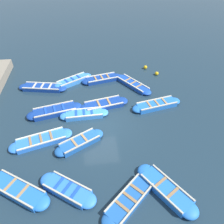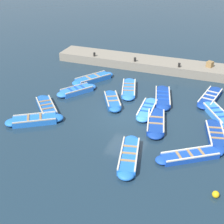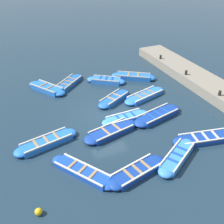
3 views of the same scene
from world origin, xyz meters
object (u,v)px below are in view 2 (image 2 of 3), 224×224
object	(u,v)px
boat_stern_in	(93,79)
bollard_mid_south	(179,65)
bollard_north	(94,54)
buoy_yellow_far	(87,89)
boat_outer_left	(77,91)
boat_near_quay	(129,89)
buoy_orange_near	(216,194)
boat_mid_row	(210,97)
wooden_crate	(210,64)
boat_outer_right	(190,156)
boat_bow_out	(147,109)
bollard_mid_north	(135,59)
boat_alongside	(156,122)
boat_inner_gap	(129,156)
boat_centre	(46,107)
boat_drifting	(216,135)
boat_end_of_row	(35,120)
boat_far_corner	(218,115)
boat_tucked	(112,101)
boat_broadside	(163,97)

from	to	relation	value
boat_stern_in	bollard_mid_south	bearing A→B (deg)	119.52
bollard_north	buoy_yellow_far	world-z (taller)	bollard_north
boat_outer_left	boat_near_quay	world-z (taller)	boat_outer_left
bollard_mid_south	buoy_orange_near	distance (m)	14.10
boat_mid_row	wooden_crate	xyz separation A→B (m)	(-4.55, -0.56, 0.83)
boat_stern_in	boat_outer_right	xyz separation A→B (m)	(7.49, 8.81, -0.04)
boat_outer_right	buoy_orange_near	world-z (taller)	boat_outer_right
boat_outer_right	bollard_mid_south	xyz separation A→B (m)	(-11.03, -2.56, 0.78)
boat_stern_in	boat_bow_out	xyz separation A→B (m)	(3.39, 5.41, -0.03)
bollard_north	bollard_mid_north	world-z (taller)	same
boat_alongside	boat_inner_gap	bearing A→B (deg)	-7.73
boat_alongside	boat_centre	distance (m)	7.47
boat_stern_in	boat_outer_right	bearing A→B (deg)	49.63
boat_mid_row	boat_alongside	xyz separation A→B (m)	(4.75, -2.84, 0.00)
wooden_crate	boat_drifting	bearing A→B (deg)	7.93
boat_inner_gap	boat_outer_right	distance (m)	3.21
boat_inner_gap	boat_end_of_row	distance (m)	6.81
boat_drifting	buoy_orange_near	size ratio (longest dim) A/B	11.04
boat_outer_right	boat_outer_left	bearing A→B (deg)	-119.11
boat_end_of_row	buoy_orange_near	xyz separation A→B (m)	(2.69, 11.15, -0.02)
boat_near_quay	wooden_crate	xyz separation A→B (m)	(-5.19, 5.36, 0.84)
boat_end_of_row	boat_outer_right	size ratio (longest dim) A/B	0.98
bollard_mid_north	boat_inner_gap	bearing A→B (deg)	15.54
boat_stern_in	bollard_mid_north	xyz separation A→B (m)	(-3.54, 2.43, 0.74)
boat_alongside	boat_inner_gap	distance (m)	3.86
boat_far_corner	boat_tucked	world-z (taller)	boat_far_corner
boat_stern_in	buoy_yellow_far	bearing A→B (deg)	9.71
boat_outer_right	bollard_north	world-z (taller)	bollard_north
boat_near_quay	bollard_mid_south	world-z (taller)	bollard_mid_south
boat_centre	bollard_mid_north	size ratio (longest dim) A/B	9.30
boat_broadside	wooden_crate	xyz separation A→B (m)	(-5.78, 2.63, 0.81)
boat_bow_out	boat_end_of_row	size ratio (longest dim) A/B	0.96
boat_far_corner	boat_broadside	xyz separation A→B (m)	(-1.21, -3.88, -0.01)
boat_outer_left	bollard_mid_south	xyz separation A→B (m)	(-5.98, 6.52, 0.75)
boat_alongside	boat_inner_gap	size ratio (longest dim) A/B	0.99
bollard_north	boat_stern_in	bearing A→B (deg)	21.52
boat_outer_right	boat_centre	bearing A→B (deg)	-101.90
boat_alongside	buoy_yellow_far	world-z (taller)	boat_alongside
boat_mid_row	buoy_orange_near	distance (m)	9.92
boat_mid_row	boat_alongside	distance (m)	5.54
boat_outer_left	boat_outer_right	size ratio (longest dim) A/B	0.87
bollard_mid_north	wooden_crate	size ratio (longest dim) A/B	0.74
boat_near_quay	bollard_north	size ratio (longest dim) A/B	11.20
wooden_crate	boat_near_quay	bearing A→B (deg)	-45.91
boat_tucked	boat_end_of_row	bearing A→B (deg)	-40.90
boat_outer_left	boat_far_corner	bearing A→B (deg)	89.39
boat_bow_out	wooden_crate	xyz separation A→B (m)	(-7.84, 3.22, 0.83)
boat_centre	bollard_mid_south	distance (m)	11.61
boat_broadside	buoy_yellow_far	size ratio (longest dim) A/B	15.91
boat_end_of_row	buoy_orange_near	bearing A→B (deg)	76.43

